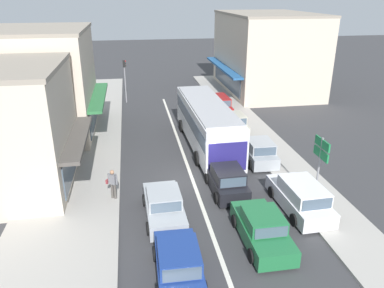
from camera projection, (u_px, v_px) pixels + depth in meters
ground_plane at (192, 179)px, 22.03m from camera, size 140.00×140.00×0.00m
lane_centre_line at (183, 153)px, 25.68m from camera, size 0.20×28.00×0.01m
sidewalk_left at (84, 147)px, 26.45m from camera, size 5.20×44.00×0.14m
kerb_right at (260, 136)px, 28.43m from camera, size 2.80×44.00×0.12m
shopfront_corner_near at (2, 130)px, 19.98m from camera, size 7.79×7.66×6.85m
shopfront_mid_block at (36, 83)px, 27.87m from camera, size 8.97×9.36×7.89m
building_right_far at (266, 53)px, 40.57m from camera, size 9.66×13.33×8.25m
city_bus at (207, 122)px, 26.00m from camera, size 2.91×10.91×3.23m
sedan_queue_gap_filler at (164, 206)px, 18.08m from camera, size 1.97×4.24×1.47m
sedan_adjacent_lane_lead at (262, 229)px, 16.31m from camera, size 1.91×4.21×1.47m
hatchback_adjacent_lane_trail at (227, 181)px, 20.35m from camera, size 1.88×3.73×1.54m
hatchback_behind_bus_mid at (178, 264)px, 14.15m from camera, size 1.88×3.73×1.54m
parked_wagon_kerb_front at (300, 197)px, 18.68m from camera, size 2.05×4.56×1.58m
parked_hatchback_kerb_second at (259, 152)px, 24.06m from camera, size 1.90×3.74×1.54m
parked_hatchback_kerb_third at (233, 123)px, 29.20m from camera, size 1.86×3.72×1.54m
parked_wagon_kerb_rear at (218, 105)px, 33.97m from camera, size 2.04×4.55×1.58m
traffic_light_downstreet at (125, 74)px, 36.25m from camera, size 0.33×0.24×4.20m
directional_road_sign at (321, 155)px, 18.69m from camera, size 0.10×1.40×3.60m
pedestrian_with_handbag_near at (113, 182)px, 19.43m from camera, size 0.63×0.46×1.63m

